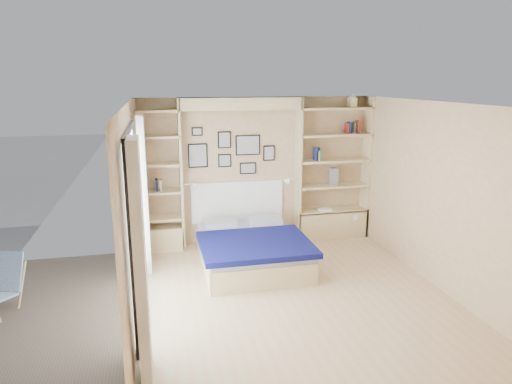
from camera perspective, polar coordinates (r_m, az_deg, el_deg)
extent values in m
plane|color=tan|center=(6.23, 4.67, -12.67)|extent=(4.50, 4.50, 0.00)
plane|color=tan|center=(7.90, 0.01, 2.71)|extent=(4.00, 0.00, 4.00)
plane|color=tan|center=(3.82, 15.23, -10.26)|extent=(4.00, 0.00, 4.00)
plane|color=tan|center=(5.53, -15.28, -2.67)|extent=(0.00, 4.50, 4.50)
plane|color=tan|center=(6.65, 21.59, -0.41)|extent=(0.00, 4.50, 4.50)
plane|color=white|center=(5.58, 5.18, 10.95)|extent=(4.50, 4.50, 0.00)
cube|color=#D9C188|center=(7.55, -9.37, 2.01)|extent=(0.04, 0.35, 2.50)
cube|color=#D9C188|center=(7.91, 5.25, 2.68)|extent=(0.04, 0.35, 2.50)
cube|color=#D9C188|center=(7.53, -1.96, 10.98)|extent=(2.00, 0.35, 0.20)
cube|color=#D9C188|center=(8.39, 13.61, 2.99)|extent=(0.04, 0.35, 2.50)
cube|color=#D9C188|center=(7.55, -14.52, 1.74)|extent=(0.04, 0.35, 2.50)
cube|color=#D9C188|center=(8.38, 9.34, -3.88)|extent=(1.30, 0.35, 0.50)
cube|color=#D9C188|center=(7.82, -11.63, -5.67)|extent=(0.70, 0.35, 0.40)
cube|color=black|center=(5.34, -15.63, 7.47)|extent=(0.04, 2.08, 0.06)
cube|color=black|center=(5.99, -14.22, -13.93)|extent=(0.04, 2.08, 0.06)
cube|color=black|center=(4.61, -15.28, -7.99)|extent=(0.04, 0.06, 2.20)
cube|color=black|center=(6.55, -14.59, -1.43)|extent=(0.04, 0.06, 2.20)
cube|color=silver|center=(5.57, -14.99, -3.95)|extent=(0.01, 2.00, 2.20)
cube|color=white|center=(4.33, -14.26, -8.67)|extent=(0.10, 0.45, 2.30)
cube|color=white|center=(6.81, -13.80, -0.37)|extent=(0.10, 0.45, 2.30)
cube|color=#D9C188|center=(8.31, 9.41, -2.24)|extent=(1.30, 0.35, 0.04)
cube|color=#D9C188|center=(8.20, 9.54, 0.79)|extent=(1.30, 0.35, 0.04)
cube|color=#D9C188|center=(8.11, 9.66, 3.89)|extent=(1.30, 0.35, 0.04)
cube|color=#D9C188|center=(8.04, 9.79, 7.05)|extent=(1.30, 0.35, 0.04)
cube|color=#D9C188|center=(8.00, 9.93, 10.24)|extent=(1.30, 0.35, 0.04)
cube|color=#D9C188|center=(7.71, -11.76, -3.22)|extent=(0.70, 0.35, 0.04)
cube|color=#D9C188|center=(7.60, -11.93, 0.03)|extent=(0.70, 0.35, 0.04)
cube|color=#D9C188|center=(7.50, -12.10, 3.37)|extent=(0.70, 0.35, 0.04)
cube|color=#D9C188|center=(7.44, -12.27, 6.78)|extent=(0.70, 0.35, 0.04)
cube|color=#D9C188|center=(7.40, -12.43, 9.85)|extent=(0.70, 0.35, 0.04)
cube|color=#D9C188|center=(7.07, -0.65, -7.84)|extent=(1.50, 1.87, 0.33)
cube|color=#A8ABB7|center=(6.99, -0.65, -6.21)|extent=(1.46, 1.83, 0.10)
cube|color=#0B0E45|center=(6.67, -0.08, -6.57)|extent=(1.60, 1.31, 0.08)
cube|color=#A8ABB7|center=(7.49, -4.49, -3.99)|extent=(0.52, 0.37, 0.12)
cube|color=#A8ABB7|center=(7.62, 1.11, -3.62)|extent=(0.52, 0.37, 0.12)
cube|color=white|center=(7.92, -2.33, -1.20)|extent=(1.60, 0.04, 0.70)
cube|color=black|center=(7.67, -7.28, 4.54)|extent=(0.32, 0.02, 0.40)
cube|color=gray|center=(7.66, -7.27, 4.53)|extent=(0.28, 0.01, 0.36)
cube|color=black|center=(7.68, -3.97, 6.53)|extent=(0.22, 0.02, 0.28)
cube|color=gray|center=(7.67, -3.96, 6.51)|extent=(0.18, 0.01, 0.24)
cube|color=black|center=(7.74, -3.93, 3.95)|extent=(0.22, 0.02, 0.22)
cube|color=gray|center=(7.73, -3.92, 3.94)|extent=(0.18, 0.01, 0.18)
cube|color=black|center=(7.77, -1.03, 5.89)|extent=(0.42, 0.02, 0.34)
cube|color=gray|center=(7.76, -1.01, 5.88)|extent=(0.38, 0.01, 0.30)
cube|color=black|center=(7.83, -1.02, 2.99)|extent=(0.28, 0.02, 0.20)
cube|color=gray|center=(7.82, -1.00, 2.98)|extent=(0.24, 0.01, 0.16)
cube|color=black|center=(7.87, 1.62, 4.89)|extent=(0.20, 0.02, 0.26)
cube|color=gray|center=(7.86, 1.64, 4.88)|extent=(0.16, 0.01, 0.22)
cube|color=black|center=(7.61, -7.37, 7.51)|extent=(0.18, 0.02, 0.14)
cube|color=gray|center=(7.60, -7.36, 7.50)|extent=(0.14, 0.01, 0.10)
cylinder|color=silver|center=(7.51, -8.23, 0.98)|extent=(0.20, 0.02, 0.02)
cone|color=white|center=(7.53, -7.46, 0.87)|extent=(0.13, 0.12, 0.15)
cylinder|color=silver|center=(7.83, 4.42, 1.60)|extent=(0.20, 0.02, 0.02)
cone|color=white|center=(7.80, 3.72, 1.42)|extent=(0.13, 0.12, 0.15)
cube|color=navy|center=(7.96, 7.39, 4.75)|extent=(0.03, 0.15, 0.23)
cube|color=black|center=(7.97, 7.53, 4.60)|extent=(0.03, 0.15, 0.18)
cube|color=#BFB28C|center=(7.98, 7.74, 4.54)|extent=(0.04, 0.15, 0.16)
cube|color=#275A3F|center=(7.98, 7.92, 4.74)|extent=(0.03, 0.15, 0.22)
cube|color=#A51E1E|center=(8.11, 11.27, 7.81)|extent=(0.02, 0.15, 0.18)
cube|color=navy|center=(8.13, 11.52, 7.90)|extent=(0.03, 0.15, 0.20)
cube|color=black|center=(8.14, 11.71, 7.86)|extent=(0.03, 0.15, 0.19)
cube|color=#BFB28C|center=(8.17, 12.19, 7.83)|extent=(0.04, 0.15, 0.19)
cube|color=#2A6141|center=(8.17, 12.20, 7.89)|extent=(0.03, 0.15, 0.20)
cube|color=#A51E1E|center=(8.19, 12.56, 7.97)|extent=(0.03, 0.15, 0.22)
cube|color=navy|center=(7.57, -12.44, 0.83)|extent=(0.02, 0.15, 0.19)
cube|color=black|center=(7.56, -12.28, 0.88)|extent=(0.03, 0.15, 0.20)
cube|color=#BFB28C|center=(7.57, -11.83, 0.86)|extent=(0.03, 0.15, 0.19)
cube|color=#D9C188|center=(8.11, 11.94, 10.87)|extent=(0.13, 0.13, 0.15)
cone|color=#D9C188|center=(8.11, 11.98, 11.68)|extent=(0.20, 0.20, 0.08)
cube|color=slate|center=(8.16, 9.70, 1.95)|extent=(0.12, 0.12, 0.30)
cube|color=white|center=(8.20, 8.59, -2.17)|extent=(0.22, 0.16, 0.03)
cylinder|color=tan|center=(6.52, -27.24, -10.40)|extent=(0.12, 0.29, 0.58)
cube|color=#3E6FAF|center=(6.58, -28.73, -8.65)|extent=(0.45, 0.32, 0.48)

